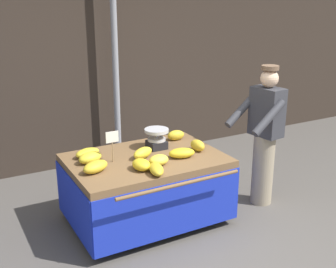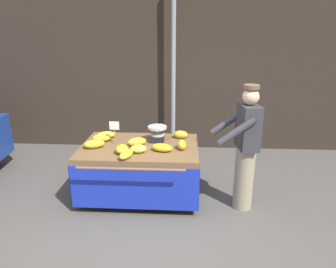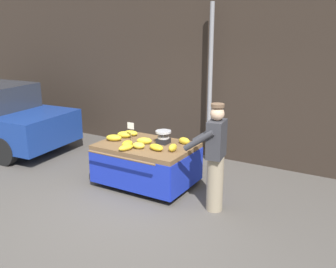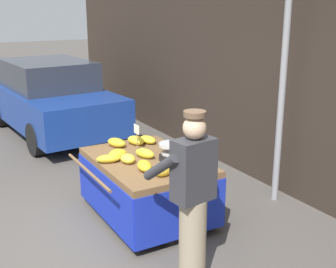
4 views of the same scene
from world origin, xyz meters
name	(u,v)px [view 4 (image 4 of 4)]	position (x,y,z in m)	size (l,w,h in m)	color
ground_plane	(89,248)	(0.00, 0.00, 0.00)	(60.00, 60.00, 0.00)	#514C47
back_wall	(305,43)	(0.00, 3.08, 2.12)	(16.00, 0.24, 4.24)	#332821
street_pole	(283,83)	(0.03, 2.70, 1.63)	(0.09, 0.09, 3.27)	gray
banana_cart	(147,174)	(-0.37, 0.92, 0.58)	(1.69, 1.37, 0.78)	brown
weighing_scale	(170,152)	(-0.13, 1.11, 0.90)	(0.28, 0.28, 0.23)	black
price_sign	(137,132)	(-0.73, 0.96, 1.03)	(0.14, 0.01, 0.34)	#997A51
banana_bunch_0	(136,140)	(-0.95, 1.05, 0.84)	(0.17, 0.27, 0.12)	yellow
banana_bunch_1	(117,143)	(-0.99, 0.79, 0.84)	(0.16, 0.29, 0.12)	gold
banana_bunch_2	(197,163)	(0.21, 1.27, 0.84)	(0.12, 0.22, 0.12)	gold
banana_bunch_3	(128,159)	(-0.34, 0.65, 0.84)	(0.16, 0.22, 0.11)	yellow
banana_bunch_4	(118,154)	(-0.56, 0.62, 0.84)	(0.17, 0.23, 0.11)	gold
banana_bunch_5	(144,166)	(-0.03, 0.72, 0.84)	(0.16, 0.29, 0.11)	gold
banana_bunch_6	(145,153)	(-0.40, 0.91, 0.84)	(0.13, 0.27, 0.12)	yellow
banana_bunch_7	(148,140)	(-0.92, 1.22, 0.83)	(0.16, 0.28, 0.10)	yellow
banana_bunch_8	(163,171)	(0.24, 0.81, 0.85)	(0.12, 0.21, 0.13)	gold
banana_bunch_9	(108,159)	(-0.47, 0.46, 0.83)	(0.14, 0.29, 0.10)	gold
vendor_person	(192,200)	(1.08, 0.65, 0.87)	(0.62, 0.57, 1.71)	gray
parked_car	(51,98)	(-4.79, 0.96, 0.75)	(4.02, 2.00, 1.51)	navy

